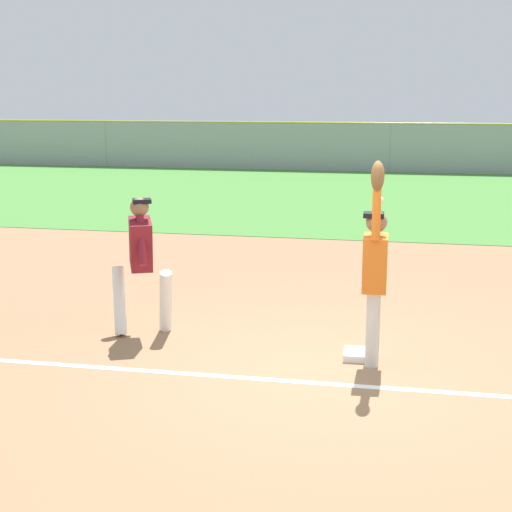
# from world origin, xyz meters

# --- Properties ---
(ground_plane) EXTENTS (68.48, 68.48, 0.00)m
(ground_plane) POSITION_xyz_m (0.00, 0.00, 0.00)
(ground_plane) COLOR #936D4C
(outfield_grass) EXTENTS (45.91, 14.06, 0.01)m
(outfield_grass) POSITION_xyz_m (0.00, 14.56, 0.01)
(outfield_grass) COLOR #478438
(outfield_grass) RESTS_ON ground_plane
(first_base) EXTENTS (0.39, 0.39, 0.08)m
(first_base) POSITION_xyz_m (0.31, 0.51, 0.04)
(first_base) COLOR white
(first_base) RESTS_ON ground_plane
(fielder) EXTENTS (0.28, 0.89, 2.28)m
(fielder) POSITION_xyz_m (0.44, 0.34, 1.12)
(fielder) COLOR silver
(fielder) RESTS_ON ground_plane
(runner) EXTENTS (0.89, 0.81, 1.72)m
(runner) POSITION_xyz_m (-2.43, 0.87, 1.00)
(runner) COLOR white
(runner) RESTS_ON ground_plane
(baseball) EXTENTS (0.07, 0.07, 0.07)m
(baseball) POSITION_xyz_m (0.47, 0.54, 1.82)
(baseball) COLOR white
(outfield_fence) EXTENTS (45.99, 0.08, 1.88)m
(outfield_fence) POSITION_xyz_m (-0.00, 21.58, 0.94)
(outfield_fence) COLOR #93999E
(outfield_fence) RESTS_ON ground_plane
(parked_car_red) EXTENTS (4.59, 2.50, 1.25)m
(parked_car_red) POSITION_xyz_m (-7.29, 23.81, 0.67)
(parked_car_red) COLOR #B21E1E
(parked_car_red) RESTS_ON ground_plane
(parked_car_blue) EXTENTS (4.51, 2.34, 1.25)m
(parked_car_blue) POSITION_xyz_m (-1.35, 24.52, 0.67)
(parked_car_blue) COLOR #23389E
(parked_car_blue) RESTS_ON ground_plane
(parked_car_white) EXTENTS (4.48, 2.28, 1.25)m
(parked_car_white) POSITION_xyz_m (4.50, 24.06, 0.67)
(parked_car_white) COLOR white
(parked_car_white) RESTS_ON ground_plane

